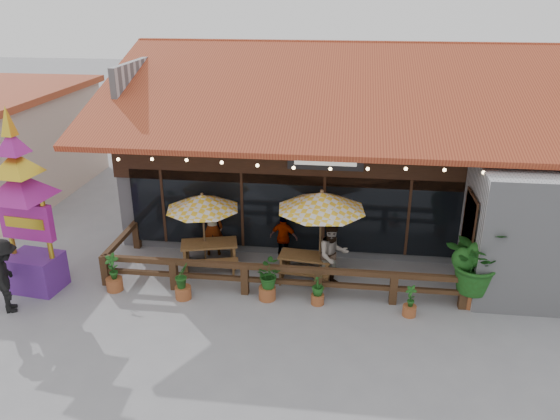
# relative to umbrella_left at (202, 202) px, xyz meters

# --- Properties ---
(ground) EXTENTS (100.00, 100.00, 0.00)m
(ground) POSITION_rel_umbrella_left_xyz_m (4.00, -1.01, -2.04)
(ground) COLOR gray
(ground) RESTS_ON ground
(restaurant_building) EXTENTS (15.50, 14.73, 6.09)m
(restaurant_building) POSITION_rel_umbrella_left_xyz_m (4.26, 5.60, 0.16)
(restaurant_building) COLOR #A3A4A8
(restaurant_building) RESTS_ON ground
(patio_railing) EXTENTS (10.00, 2.60, 0.92)m
(patio_railing) POSITION_rel_umbrella_left_xyz_m (1.75, -1.28, -1.43)
(patio_railing) COLOR #462B19
(patio_railing) RESTS_ON ground
(umbrella_left) EXTENTS (2.55, 2.55, 2.34)m
(umbrella_left) POSITION_rel_umbrella_left_xyz_m (0.00, 0.00, 0.00)
(umbrella_left) COLOR brown
(umbrella_left) RESTS_ON ground
(umbrella_right) EXTENTS (3.14, 3.14, 2.70)m
(umbrella_right) POSITION_rel_umbrella_left_xyz_m (3.48, -0.30, 0.31)
(umbrella_right) COLOR brown
(umbrella_right) RESTS_ON ground
(picnic_table_left) EXTENTS (1.96, 1.80, 0.80)m
(picnic_table_left) POSITION_rel_umbrella_left_xyz_m (0.16, -0.10, -1.51)
(picnic_table_left) COLOR brown
(picnic_table_left) RESTS_ON ground
(picnic_table_right) EXTENTS (1.64, 1.46, 0.73)m
(picnic_table_right) POSITION_rel_umbrella_left_xyz_m (3.08, -0.41, -1.55)
(picnic_table_right) COLOR brown
(picnic_table_right) RESTS_ON ground
(thai_sign_tower) EXTENTS (2.28, 2.28, 5.53)m
(thai_sign_tower) POSITION_rel_umbrella_left_xyz_m (-4.31, -1.95, 0.88)
(thai_sign_tower) COLOR #592486
(thai_sign_tower) RESTS_ON ground
(tropical_plant) EXTENTS (2.17, 2.16, 2.27)m
(tropical_plant) POSITION_rel_umbrella_left_xyz_m (7.55, -1.33, -0.74)
(tropical_plant) COLOR brown
(tropical_plant) RESTS_ON ground
(diner_a) EXTENTS (0.74, 0.57, 1.83)m
(diner_a) POSITION_rel_umbrella_left_xyz_m (0.07, 0.70, -1.13)
(diner_a) COLOR #351E11
(diner_a) RESTS_ON ground
(diner_b) EXTENTS (1.13, 1.02, 1.90)m
(diner_b) POSITION_rel_umbrella_left_xyz_m (3.84, -0.75, -1.09)
(diner_b) COLOR #351E11
(diner_b) RESTS_ON ground
(diner_c) EXTENTS (0.94, 0.54, 1.50)m
(diner_c) POSITION_rel_umbrella_left_xyz_m (2.32, 0.63, -1.29)
(diner_c) COLOR #351E11
(diner_c) RESTS_ON ground
(pedestrian) EXTENTS (1.30, 1.49, 2.00)m
(pedestrian) POSITION_rel_umbrella_left_xyz_m (-4.39, -3.09, -1.04)
(pedestrian) COLOR black
(pedestrian) RESTS_ON ground
(planter_a) EXTENTS (0.45, 0.45, 1.11)m
(planter_a) POSITION_rel_umbrella_left_xyz_m (-2.14, -1.79, -1.57)
(planter_a) COLOR brown
(planter_a) RESTS_ON ground
(planter_b) EXTENTS (0.48, 0.50, 1.06)m
(planter_b) POSITION_rel_umbrella_left_xyz_m (-0.12, -1.97, -1.56)
(planter_b) COLOR brown
(planter_b) RESTS_ON ground
(planter_c) EXTENTS (0.88, 0.90, 1.13)m
(planter_c) POSITION_rel_umbrella_left_xyz_m (2.15, -1.72, -1.41)
(planter_c) COLOR brown
(planter_c) RESTS_ON ground
(planter_d) EXTENTS (0.45, 0.45, 0.85)m
(planter_d) POSITION_rel_umbrella_left_xyz_m (3.52, -1.79, -1.63)
(planter_d) COLOR brown
(planter_d) RESTS_ON ground
(planter_e) EXTENTS (0.36, 0.36, 0.86)m
(planter_e) POSITION_rel_umbrella_left_xyz_m (5.89, -2.06, -1.68)
(planter_e) COLOR brown
(planter_e) RESTS_ON ground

